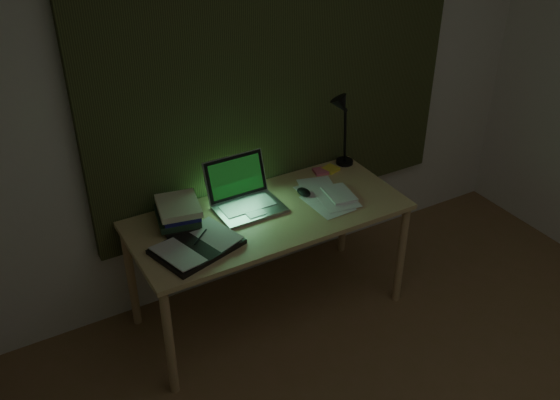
# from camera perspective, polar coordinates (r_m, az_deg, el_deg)

# --- Properties ---
(wall_back) EXTENTS (3.50, 0.00, 2.50)m
(wall_back) POSITION_cam_1_polar(r_m,az_deg,el_deg) (3.46, -0.43, 11.25)
(wall_back) COLOR silver
(wall_back) RESTS_ON ground
(curtain) EXTENTS (2.20, 0.06, 2.00)m
(curtain) POSITION_cam_1_polar(r_m,az_deg,el_deg) (3.36, -0.10, 14.24)
(curtain) COLOR #2F3219
(curtain) RESTS_ON wall_back
(desk) EXTENTS (1.48, 0.65, 0.67)m
(desk) POSITION_cam_1_polar(r_m,az_deg,el_deg) (3.48, -0.99, -5.87)
(desk) COLOR tan
(desk) RESTS_ON floor
(laptop) EXTENTS (0.35, 0.40, 0.25)m
(laptop) POSITION_cam_1_polar(r_m,az_deg,el_deg) (3.25, -2.84, 0.93)
(laptop) COLOR #A9A9AE
(laptop) RESTS_ON desk
(open_textbook) EXTENTS (0.46, 0.38, 0.03)m
(open_textbook) POSITION_cam_1_polar(r_m,az_deg,el_deg) (3.04, -7.60, -4.17)
(open_textbook) COLOR silver
(open_textbook) RESTS_ON desk
(book_stack) EXTENTS (0.25, 0.28, 0.13)m
(book_stack) POSITION_cam_1_polar(r_m,az_deg,el_deg) (3.21, -9.21, -1.19)
(book_stack) COLOR silver
(book_stack) RESTS_ON desk
(loose_papers) EXTENTS (0.38, 0.39, 0.02)m
(loose_papers) POSITION_cam_1_polar(r_m,az_deg,el_deg) (3.44, 4.64, 0.46)
(loose_papers) COLOR silver
(loose_papers) RESTS_ON desk
(mouse) EXTENTS (0.07, 0.10, 0.04)m
(mouse) POSITION_cam_1_polar(r_m,az_deg,el_deg) (3.44, 2.19, 0.73)
(mouse) COLOR black
(mouse) RESTS_ON desk
(sticky_yellow) EXTENTS (0.10, 0.10, 0.02)m
(sticky_yellow) POSITION_cam_1_polar(r_m,az_deg,el_deg) (3.69, 4.65, 2.84)
(sticky_yellow) COLOR yellow
(sticky_yellow) RESTS_ON desk
(sticky_pink) EXTENTS (0.09, 0.09, 0.02)m
(sticky_pink) POSITION_cam_1_polar(r_m,az_deg,el_deg) (3.67, 3.74, 2.64)
(sticky_pink) COLOR #EA5B74
(sticky_pink) RESTS_ON desk
(desk_lamp) EXTENTS (0.43, 0.37, 0.55)m
(desk_lamp) POSITION_cam_1_polar(r_m,az_deg,el_deg) (3.66, 6.15, 7.17)
(desk_lamp) COLOR black
(desk_lamp) RESTS_ON desk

